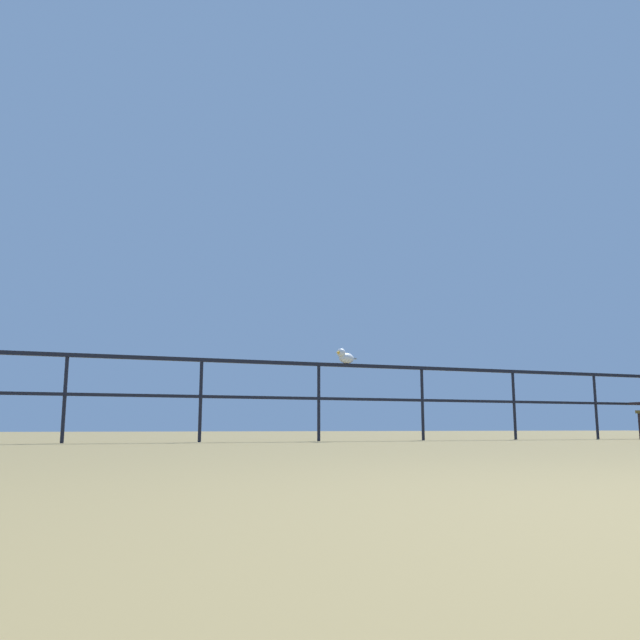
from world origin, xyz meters
name	(u,v)px	position (x,y,z in m)	size (l,w,h in m)	color
pier_railing	(201,381)	(0.00, 8.01, 0.79)	(23.00, 0.05, 1.08)	black
seagull_on_rail	(346,357)	(2.04, 8.00, 1.17)	(0.40, 0.28, 0.20)	silver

